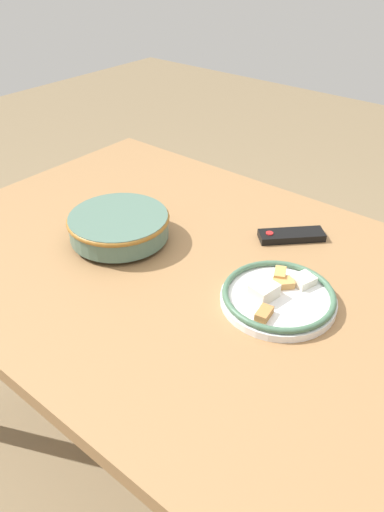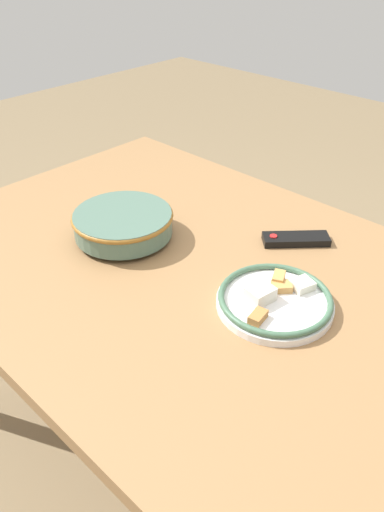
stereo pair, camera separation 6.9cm
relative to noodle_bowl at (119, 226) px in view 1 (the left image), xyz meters
name	(u,v)px [view 1 (the left image)]	position (x,y,z in m)	size (l,w,h in m)	color
ground_plane	(193,449)	(0.22, 0.04, -0.80)	(8.00, 8.00, 0.00)	#7F6B4C
dining_table	(193,289)	(0.22, 0.04, -0.12)	(1.49, 1.01, 0.76)	olive
noodle_bowl	(119,226)	(0.00, 0.00, 0.00)	(0.27, 0.27, 0.07)	#4C6B5B
food_plate	(278,296)	(0.47, 0.04, -0.03)	(0.26, 0.26, 0.05)	white
tv_remote	(291,235)	(0.35, 0.30, -0.03)	(0.16, 0.16, 0.02)	black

